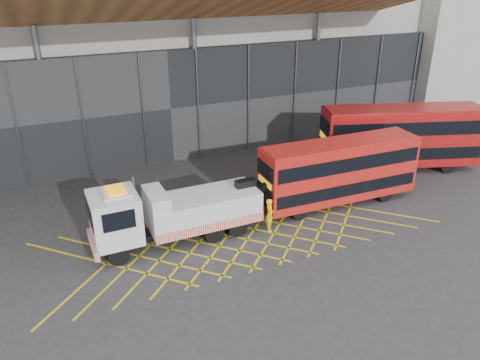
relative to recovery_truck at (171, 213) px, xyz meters
name	(u,v)px	position (x,y,z in m)	size (l,w,h in m)	color
ground_plane	(200,242)	(1.21, -0.72, -1.67)	(120.00, 120.00, 0.00)	#2C2C2E
road_markings	(241,232)	(3.61, -0.72, -1.67)	(21.56, 7.16, 0.01)	gold
construction_building	(140,24)	(3.13, 17.67, 7.30)	(55.00, 23.97, 18.00)	gray
east_building	(452,1)	(33.21, 15.28, 8.33)	(15.00, 12.00, 20.00)	gray
recovery_truck	(171,213)	(0.00, 0.00, 0.00)	(10.37, 2.52, 3.62)	black
bus_towed	(339,170)	(10.36, 0.11, 0.53)	(9.83, 2.57, 3.97)	#AD140F
bus_second	(401,135)	(17.37, 2.83, 0.81)	(11.22, 5.87, 4.48)	maroon
worker	(270,215)	(5.15, -1.08, -0.73)	(0.69, 0.45, 1.88)	yellow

